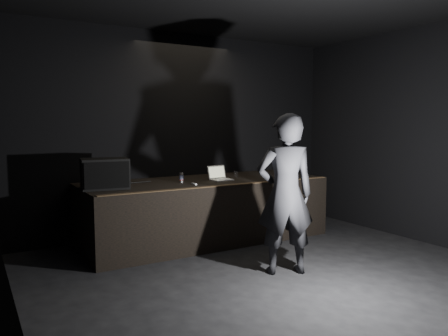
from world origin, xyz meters
name	(u,v)px	position (x,y,z in m)	size (l,w,h in m)	color
ground	(318,294)	(0.00, 0.00, 0.00)	(7.00, 7.00, 0.00)	black
room_walls	(322,115)	(0.00, 0.00, 2.02)	(6.10, 7.10, 3.52)	black
stage_riser	(205,210)	(0.00, 2.73, 0.50)	(4.00, 1.50, 1.00)	black
riser_lip	(227,185)	(0.00, 2.02, 1.01)	(3.92, 0.10, 0.01)	brown
stage_monitor	(105,174)	(-1.67, 2.64, 1.22)	(0.71, 0.56, 0.44)	black
cable	(126,183)	(-1.26, 2.95, 1.01)	(0.02, 0.02, 0.83)	black
laptop	(219,176)	(0.23, 2.64, 1.06)	(0.36, 0.33, 0.23)	white
beer_can	(181,178)	(-0.46, 2.65, 1.08)	(0.07, 0.07, 0.16)	silver
plastic_cup	(236,174)	(0.68, 2.83, 1.05)	(0.08, 0.08, 0.10)	white
wii_remote	(194,184)	(-0.39, 2.34, 1.01)	(0.03, 0.13, 0.02)	white
person	(285,194)	(0.13, 0.77, 1.03)	(0.75, 0.49, 2.06)	black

